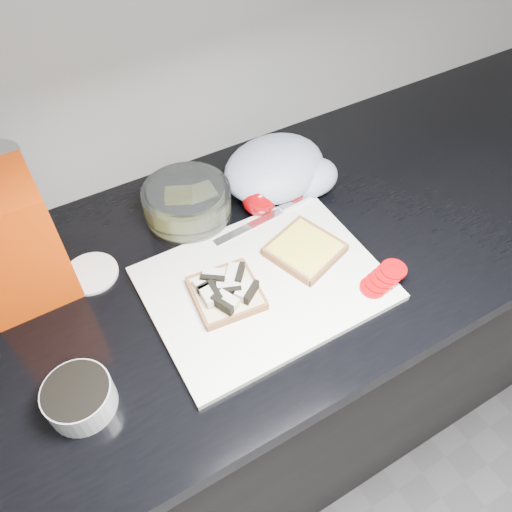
{
  "coord_description": "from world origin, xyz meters",
  "views": [
    {
      "loc": [
        -0.2,
        0.67,
        1.6
      ],
      "look_at": [
        0.08,
        1.15,
        0.95
      ],
      "focal_mm": 35.0,
      "sensor_mm": 36.0,
      "label": 1
    }
  ],
  "objects": [
    {
      "name": "tomato_slices",
      "position": [
        0.26,
        1.02,
        0.92
      ],
      "size": [
        0.1,
        0.06,
        0.02
      ],
      "rotation": [
        0.0,
        0.0,
        -0.34
      ],
      "color": "#A40309",
      "rests_on": "cutting_board"
    },
    {
      "name": "bread_right",
      "position": [
        0.17,
        1.14,
        0.92
      ],
      "size": [
        0.15,
        0.15,
        0.02
      ],
      "rotation": [
        0.0,
        0.0,
        0.32
      ],
      "color": "beige",
      "rests_on": "cutting_board"
    },
    {
      "name": "seed_tub",
      "position": [
        -0.27,
        1.06,
        0.93
      ],
      "size": [
        0.1,
        0.1,
        0.05
      ],
      "color": "#A8ADAC",
      "rests_on": "countertop"
    },
    {
      "name": "countertop",
      "position": [
        0.0,
        1.2,
        0.88
      ],
      "size": [
        3.5,
        0.64,
        0.04
      ],
      "primitive_type": "cube",
      "color": "black",
      "rests_on": "base_cabinet"
    },
    {
      "name": "steel_canister",
      "position": [
        -0.25,
        1.41,
        1.01
      ],
      "size": [
        0.09,
        0.09,
        0.21
      ],
      "primitive_type": "cylinder",
      "color": "silver",
      "rests_on": "countertop"
    },
    {
      "name": "base_cabinet",
      "position": [
        0.0,
        1.2,
        0.43
      ],
      "size": [
        3.5,
        0.6,
        0.86
      ],
      "primitive_type": "cube",
      "color": "black",
      "rests_on": "ground"
    },
    {
      "name": "bread_bag",
      "position": [
        -0.28,
        1.32,
        1.01
      ],
      "size": [
        0.15,
        0.14,
        0.23
      ],
      "primitive_type": "cube",
      "rotation": [
        0.0,
        0.0,
        0.02
      ],
      "color": "#E84403",
      "rests_on": "countertop"
    },
    {
      "name": "knife",
      "position": [
        0.18,
        1.25,
        0.92
      ],
      "size": [
        0.23,
        0.03,
        0.01
      ],
      "rotation": [
        0.0,
        0.0,
        0.08
      ],
      "color": "silver",
      "rests_on": "cutting_board"
    },
    {
      "name": "cutting_board",
      "position": [
        0.08,
        1.12,
        0.91
      ],
      "size": [
        0.4,
        0.3,
        0.01
      ],
      "primitive_type": "cube",
      "color": "white",
      "rests_on": "countertop"
    },
    {
      "name": "bread_left",
      "position": [
        0.0,
        1.13,
        0.92
      ],
      "size": [
        0.13,
        0.13,
        0.04
      ],
      "rotation": [
        0.0,
        0.0,
        -0.1
      ],
      "color": "beige",
      "rests_on": "cutting_board"
    },
    {
      "name": "grocery_bag",
      "position": [
        0.24,
        1.33,
        0.95
      ],
      "size": [
        0.25,
        0.22,
        0.1
      ],
      "rotation": [
        0.0,
        0.0,
        0.19
      ],
      "color": "#B1BDDA",
      "rests_on": "countertop"
    },
    {
      "name": "glass_bowl",
      "position": [
        0.04,
        1.34,
        0.93
      ],
      "size": [
        0.17,
        0.17,
        0.07
      ],
      "rotation": [
        0.0,
        0.0,
        -0.43
      ],
      "color": "silver",
      "rests_on": "countertop"
    },
    {
      "name": "tub_lid",
      "position": [
        -0.18,
        1.3,
        0.9
      ],
      "size": [
        0.12,
        0.12,
        0.01
      ],
      "primitive_type": "cylinder",
      "rotation": [
        0.0,
        0.0,
        -0.22
      ],
      "color": "white",
      "rests_on": "countertop"
    },
    {
      "name": "whole_tomatoes",
      "position": [
        0.2,
        1.29,
        0.93
      ],
      "size": [
        0.14,
        0.07,
        0.07
      ],
      "rotation": [
        0.0,
        0.0,
        0.36
      ],
      "color": "#A40309",
      "rests_on": "countertop"
    }
  ]
}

